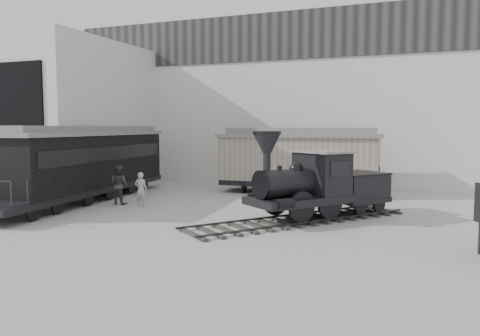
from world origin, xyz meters
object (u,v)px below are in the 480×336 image
at_px(visitor_a, 141,189).
at_px(visitor_b, 119,185).
at_px(locomotive, 315,188).
at_px(boxcar, 298,159).
at_px(passenger_coach, 86,163).

xyz_separation_m(visitor_a, visitor_b, (-1.40, 0.24, 0.14)).
relative_size(locomotive, boxcar, 1.00).
relative_size(boxcar, visitor_a, 5.57).
bearing_deg(boxcar, locomotive, -73.20).
bearing_deg(boxcar, visitor_b, -138.60).
distance_m(locomotive, boxcar, 7.69).
bearing_deg(passenger_coach, boxcar, 28.71).
xyz_separation_m(locomotive, boxcar, (-2.44, 7.26, 0.66)).
bearing_deg(passenger_coach, locomotive, -9.15).
bearing_deg(locomotive, visitor_b, -144.12).
distance_m(boxcar, visitor_a, 9.28).
xyz_separation_m(passenger_coach, visitor_b, (2.27, -0.42, -0.99)).
bearing_deg(visitor_b, passenger_coach, -5.46).
bearing_deg(visitor_a, passenger_coach, -21.57).
bearing_deg(boxcar, passenger_coach, -147.90).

